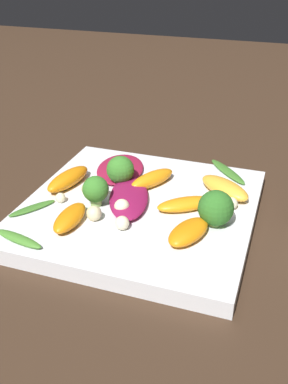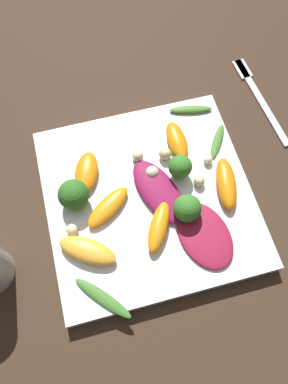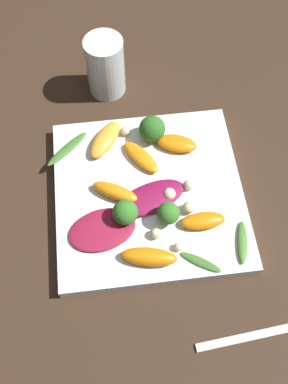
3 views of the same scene
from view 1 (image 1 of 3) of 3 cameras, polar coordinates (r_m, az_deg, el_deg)
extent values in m
plane|color=#382619|center=(0.58, -0.54, -3.21)|extent=(2.40, 2.40, 0.00)
cube|color=white|center=(0.57, -0.55, -2.35)|extent=(0.28, 0.28, 0.02)
ellipsoid|color=maroon|center=(0.57, -1.79, -0.48)|extent=(0.12, 0.08, 0.01)
ellipsoid|color=maroon|center=(0.64, -3.04, 2.94)|extent=(0.11, 0.08, 0.01)
ellipsoid|color=orange|center=(0.60, 0.88, 1.69)|extent=(0.07, 0.06, 0.02)
ellipsoid|color=orange|center=(0.53, -9.40, -3.22)|extent=(0.07, 0.03, 0.02)
ellipsoid|color=orange|center=(0.50, 5.66, -5.05)|extent=(0.07, 0.05, 0.02)
ellipsoid|color=#FCAD33|center=(0.59, 10.20, 0.52)|extent=(0.07, 0.08, 0.02)
ellipsoid|color=orange|center=(0.55, 5.33, -1.53)|extent=(0.06, 0.08, 0.01)
ellipsoid|color=orange|center=(0.61, -9.61, 1.66)|extent=(0.08, 0.04, 0.02)
cylinder|color=#84AD5B|center=(0.53, 8.96, -3.60)|extent=(0.02, 0.02, 0.01)
sphere|color=#2D6B23|center=(0.52, 9.11, -2.01)|extent=(0.04, 0.04, 0.04)
cylinder|color=#84AD5B|center=(0.61, -2.98, 1.48)|extent=(0.01, 0.01, 0.01)
sphere|color=#387A28|center=(0.60, -3.02, 2.85)|extent=(0.04, 0.04, 0.04)
cylinder|color=#7A9E51|center=(0.56, -6.08, -1.05)|extent=(0.01, 0.01, 0.01)
sphere|color=#387A28|center=(0.56, -6.17, 0.37)|extent=(0.03, 0.03, 0.03)
ellipsoid|color=#47842D|center=(0.52, -15.65, -5.73)|extent=(0.03, 0.07, 0.01)
ellipsoid|color=#3D7528|center=(0.65, 10.57, 2.59)|extent=(0.07, 0.07, 0.01)
ellipsoid|color=#3D7528|center=(0.57, -14.01, -1.99)|extent=(0.06, 0.04, 0.00)
sphere|color=beige|center=(0.59, -7.40, 0.21)|extent=(0.02, 0.02, 0.02)
sphere|color=beige|center=(0.58, -10.56, -0.72)|extent=(0.01, 0.01, 0.01)
sphere|color=beige|center=(0.56, 11.04, -1.42)|extent=(0.02, 0.02, 0.02)
sphere|color=beige|center=(0.53, -6.37, -2.71)|extent=(0.02, 0.02, 0.02)
sphere|color=beige|center=(0.51, -2.30, -4.04)|extent=(0.02, 0.02, 0.02)
sphere|color=beige|center=(0.54, -2.83, -1.86)|extent=(0.02, 0.02, 0.02)
camera|label=2|loc=(0.69, 13.37, 44.48)|focal=35.00mm
camera|label=3|loc=(0.76, -36.04, 49.28)|focal=42.00mm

